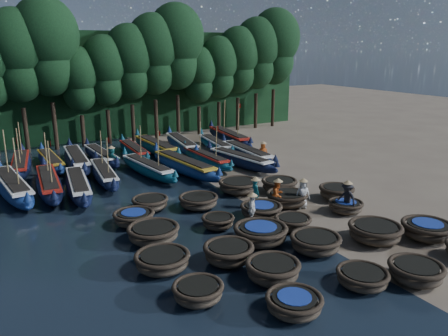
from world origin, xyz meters
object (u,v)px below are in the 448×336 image
long_boat_12 (101,156)px  coracle_19 (337,192)px  coracle_8 (375,232)px  long_boat_14 (156,147)px  coracle_21 (150,203)px  coracle_24 (279,185)px  fisherman_6 (263,152)px  long_boat_11 (77,160)px  long_boat_4 (148,168)px  coracle_14 (346,206)px  coracle_20 (134,217)px  long_boat_1 (49,183)px  long_boat_16 (215,145)px  long_boat_13 (134,151)px  long_boat_2 (78,185)px  long_boat_3 (104,174)px  long_boat_6 (206,158)px  fisherman_0 (303,193)px  coracle_18 (287,198)px  fisherman_3 (347,197)px  coracle_12 (261,233)px  coracle_6 (273,270)px  coracle_11 (229,253)px  fisherman_4 (252,209)px  coracle_7 (315,243)px  long_boat_9 (21,165)px  fisherman_5 (112,158)px  coracle_10 (162,261)px  coracle_13 (293,222)px  long_boat_5 (184,165)px  long_boat_7 (240,160)px  coracle_16 (218,221)px  coracle_3 (416,272)px  long_boat_10 (51,161)px  coracle_15 (153,233)px  coracle_22 (199,201)px  long_boat_17 (229,137)px  long_boat_0 (12,186)px  coracle_1 (294,303)px  fisherman_1 (255,192)px  long_boat_8 (247,153)px  coracle_23 (238,186)px  coracle_2 (362,277)px  coracle_17 (261,210)px  long_boat_15 (182,144)px

long_boat_12 → coracle_19: bearing=-61.0°
coracle_8 → long_boat_14: 21.03m
coracle_21 → coracle_24: bearing=-7.9°
long_boat_12 → fisherman_6: size_ratio=4.27×
long_boat_11 → long_boat_4: bearing=-45.9°
coracle_14 → coracle_20: (-10.36, 4.06, 0.04)m
coracle_24 → long_boat_1: size_ratio=0.28×
long_boat_11 → long_boat_16: bearing=2.8°
long_boat_13 → long_boat_2: bearing=-126.9°
long_boat_3 → long_boat_6: 7.75m
coracle_24 → fisherman_0: size_ratio=1.28×
coracle_19 → coracle_14: bearing=-121.1°
coracle_24 → long_boat_2: size_ratio=0.29×
coracle_18 → long_boat_14: (-1.71, 15.20, 0.13)m
fisherman_0 → fisherman_3: bearing=-30.2°
coracle_12 → coracle_6: bearing=-116.9°
coracle_11 → fisherman_4: size_ratio=1.16×
coracle_7 → long_boat_9: 22.15m
fisherman_5 → coracle_21: bearing=162.6°
long_boat_9 → coracle_10: bearing=-71.7°
coracle_13 → long_boat_5: (-0.33, 11.53, 0.20)m
coracle_7 → coracle_12: 2.46m
long_boat_14 → fisherman_6: bearing=-51.0°
coracle_11 → coracle_19: 10.02m
fisherman_4 → coracle_19: bearing=-43.5°
fisherman_3 → coracle_19: bearing=142.1°
coracle_24 → long_boat_7: bearing=80.2°
coracle_16 → fisherman_3: fisherman_3 is taller
coracle_6 → long_boat_5: size_ratio=0.29×
long_boat_4 → long_boat_11: 5.94m
coracle_3 → coracle_21: 13.52m
long_boat_3 → long_boat_10: (-2.47, 5.32, -0.01)m
long_boat_3 → coracle_15: bearing=-87.4°
long_boat_7 → long_boat_13: long_boat_7 is taller
coracle_11 → coracle_21: coracle_11 is taller
long_boat_3 → long_boat_12: 5.16m
coracle_7 → coracle_22: 7.54m
coracle_12 → coracle_15: (-4.13, 2.56, -0.04)m
coracle_10 → long_boat_17: size_ratio=0.25×
long_boat_3 → long_boat_16: 11.41m
long_boat_0 → coracle_1: bearing=-74.3°
coracle_1 → fisherman_1: size_ratio=1.04×
coracle_21 → long_boat_8: size_ratio=0.24×
long_boat_7 → fisherman_4: size_ratio=4.29×
coracle_23 → long_boat_9: long_boat_9 is taller
coracle_2 → coracle_22: coracle_22 is taller
coracle_17 → long_boat_15: bearing=79.7°
fisherman_1 → fisherman_4: bearing=146.3°
long_boat_9 → coracle_11: bearing=-64.8°
coracle_7 → coracle_8: coracle_8 is taller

